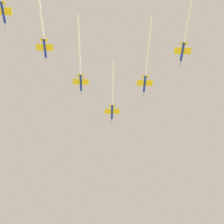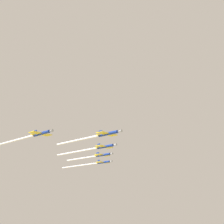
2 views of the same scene
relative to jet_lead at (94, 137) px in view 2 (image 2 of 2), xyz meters
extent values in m
cylinder|color=navy|center=(-2.49, -8.01, -0.01)|extent=(4.34, 10.42, 1.28)
cone|color=#9EA3AD|center=(-4.39, -14.14, -0.01)|extent=(1.86, 2.59, 1.22)
cube|color=yellow|center=(-2.31, -7.45, -0.06)|extent=(10.03, 6.34, 0.21)
cube|color=yellow|center=(-1.12, -3.62, -0.01)|extent=(4.28, 2.74, 0.21)
cube|color=navy|center=(-1.15, -3.71, 1.04)|extent=(0.73, 1.84, 2.10)
cylinder|color=white|center=(3.34, 10.76, -0.01)|extent=(9.39, 27.76, 0.90)
cylinder|color=navy|center=(21.56, 5.73, -0.16)|extent=(4.34, 10.42, 1.28)
cone|color=#9EA3AD|center=(19.65, -0.40, -0.16)|extent=(1.86, 2.59, 1.22)
cube|color=yellow|center=(21.73, 6.29, -0.22)|extent=(10.03, 6.34, 0.21)
cube|color=yellow|center=(22.92, 10.12, -0.16)|extent=(4.28, 2.74, 0.21)
cube|color=navy|center=(22.89, 10.03, 0.89)|extent=(0.73, 1.84, 2.10)
cylinder|color=white|center=(27.98, 26.42, -0.16)|extent=(10.59, 31.61, 0.90)
cylinder|color=navy|center=(-14.52, 16.93, 0.15)|extent=(4.34, 10.42, 1.28)
cone|color=#9EA3AD|center=(-16.43, 10.79, 0.15)|extent=(1.86, 2.59, 1.22)
cube|color=yellow|center=(-14.35, 17.48, 0.09)|extent=(10.03, 6.34, 0.21)
cube|color=yellow|center=(-13.16, 21.32, 0.15)|extent=(4.28, 2.74, 0.21)
cube|color=navy|center=(-13.19, 21.23, 1.20)|extent=(0.73, 1.84, 2.10)
cylinder|color=white|center=(-8.03, 37.84, 0.15)|extent=(10.72, 32.05, 0.90)
cylinder|color=navy|center=(45.59, 19.46, 0.19)|extent=(4.34, 10.42, 1.28)
cone|color=#9EA3AD|center=(43.69, 13.33, 0.19)|extent=(1.86, 2.59, 1.22)
cube|color=yellow|center=(45.77, 20.02, 0.13)|extent=(10.03, 6.34, 0.21)
cube|color=yellow|center=(46.96, 23.85, 0.19)|extent=(4.28, 2.74, 0.21)
cube|color=navy|center=(46.93, 23.76, 1.24)|extent=(0.73, 1.84, 2.10)
cylinder|color=white|center=(51.19, 37.47, 0.19)|extent=(8.93, 26.26, 0.90)
cylinder|color=navy|center=(69.09, 31.46, -0.29)|extent=(4.34, 10.42, 1.28)
cone|color=#9EA3AD|center=(67.19, 25.32, -0.29)|extent=(1.86, 2.59, 1.22)
cube|color=yellow|center=(69.27, 32.01, -0.35)|extent=(10.03, 6.34, 0.21)
cube|color=yellow|center=(70.46, 35.85, -0.29)|extent=(4.28, 2.74, 0.21)
cube|color=navy|center=(70.43, 35.76, 0.76)|extent=(0.73, 1.84, 2.10)
cylinder|color=white|center=(76.22, 54.42, -0.29)|extent=(12.00, 36.16, 0.90)
camera|label=1|loc=(25.88, 76.21, -137.88)|focal=41.58mm
camera|label=2|loc=(-120.25, -67.66, -30.59)|focal=52.31mm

